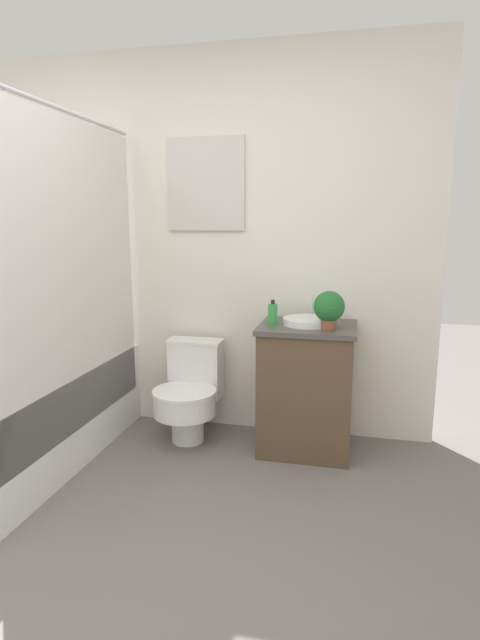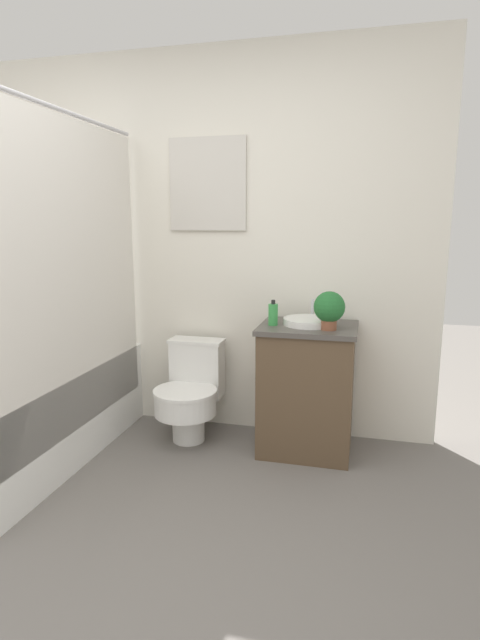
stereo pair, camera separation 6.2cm
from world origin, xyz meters
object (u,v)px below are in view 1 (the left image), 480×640
Objects in this scene: sink at (308,321)px; soap_bottle at (273,314)px; potted_plant at (329,308)px; toilet at (190,392)px.

sink is 0.22m from soap_bottle.
potted_plant is (0.34, -0.05, 0.06)m from soap_bottle.
soap_bottle is (-0.21, -0.07, 0.05)m from sink.
potted_plant is at bearing -8.42° from soap_bottle.
sink is at bearing 137.76° from potted_plant.
soap_bottle reaches higher than toilet.
toilet is 1.07m from potted_plant.
potted_plant reaches higher than soap_bottle.
sink is 1.55× the size of potted_plant.
toilet is at bearing -177.75° from sink.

